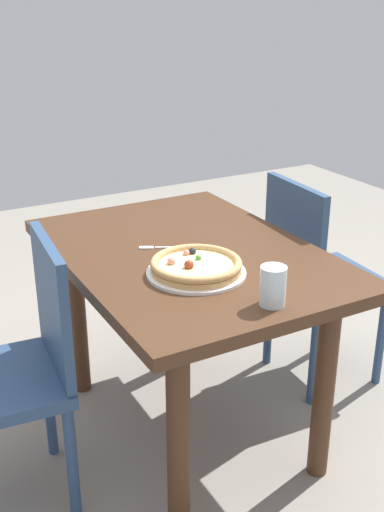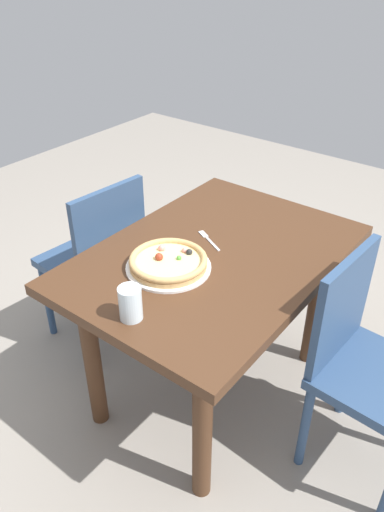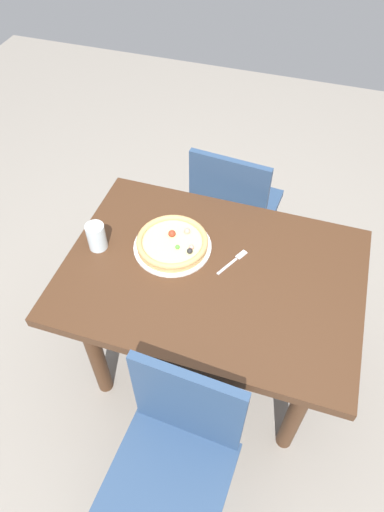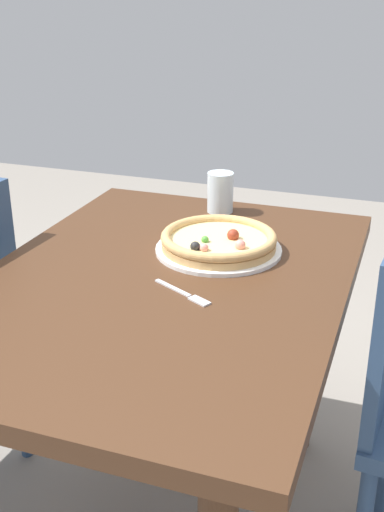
{
  "view_description": "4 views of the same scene",
  "coord_description": "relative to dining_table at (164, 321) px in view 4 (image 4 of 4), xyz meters",
  "views": [
    {
      "loc": [
        -1.76,
        0.96,
        1.55
      ],
      "look_at": [
        -0.09,
        0.04,
        0.75
      ],
      "focal_mm": 44.26,
      "sensor_mm": 36.0,
      "label": 1
    },
    {
      "loc": [
        -1.33,
        -0.92,
        1.77
      ],
      "look_at": [
        -0.09,
        0.04,
        0.75
      ],
      "focal_mm": 34.91,
      "sensor_mm": 36.0,
      "label": 2
    },
    {
      "loc": [
        0.25,
        -1.06,
        2.1
      ],
      "look_at": [
        -0.09,
        0.04,
        0.75
      ],
      "focal_mm": 31.81,
      "sensor_mm": 36.0,
      "label": 3
    },
    {
      "loc": [
        1.25,
        0.51,
        1.37
      ],
      "look_at": [
        -0.09,
        0.04,
        0.75
      ],
      "focal_mm": 45.84,
      "sensor_mm": 36.0,
      "label": 4
    }
  ],
  "objects": [
    {
      "name": "dining_table",
      "position": [
        0.0,
        0.0,
        0.0
      ],
      "size": [
        1.15,
        0.82,
        0.73
      ],
      "color": "#472B19",
      "rests_on": "ground"
    },
    {
      "name": "pizza",
      "position": [
        -0.19,
        0.07,
        0.14
      ],
      "size": [
        0.29,
        0.29,
        0.05
      ],
      "color": "tan",
      "rests_on": "plate"
    },
    {
      "name": "plate",
      "position": [
        -0.19,
        0.07,
        0.12
      ],
      "size": [
        0.31,
        0.31,
        0.01
      ],
      "primitive_type": "cylinder",
      "color": "white",
      "rests_on": "dining_table"
    },
    {
      "name": "fork",
      "position": [
        0.07,
        0.08,
        0.12
      ],
      "size": [
        0.09,
        0.15,
        0.0
      ],
      "rotation": [
        0.0,
        0.0,
        1.09
      ],
      "color": "silver",
      "rests_on": "dining_table"
    },
    {
      "name": "drinking_glass",
      "position": [
        -0.48,
        -0.01,
        0.17
      ],
      "size": [
        0.08,
        0.08,
        0.12
      ],
      "primitive_type": "cylinder",
      "color": "silver",
      "rests_on": "dining_table"
    }
  ]
}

